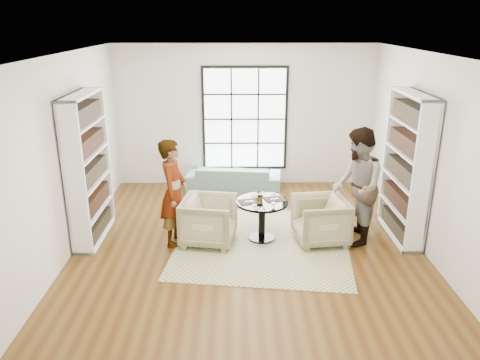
{
  "coord_description": "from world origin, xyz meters",
  "views": [
    {
      "loc": [
        -0.2,
        -6.85,
        3.48
      ],
      "look_at": [
        -0.13,
        0.4,
        0.96
      ],
      "focal_mm": 35.0,
      "sensor_mm": 36.0,
      "label": 1
    }
  ],
  "objects_px": {
    "wine_glass_left": "(255,197)",
    "flower_centerpiece": "(260,195)",
    "sofa": "(234,178)",
    "wine_glass_right": "(274,195)",
    "person_right": "(357,187)",
    "person_left": "(174,193)",
    "armchair_right": "(320,220)",
    "pedestal_table": "(262,211)",
    "armchair_left": "(209,220)"
  },
  "relations": [
    {
      "from": "pedestal_table",
      "to": "wine_glass_right",
      "type": "relative_size",
      "value": 4.47
    },
    {
      "from": "sofa",
      "to": "armchair_left",
      "type": "relative_size",
      "value": 2.32
    },
    {
      "from": "armchair_left",
      "to": "wine_glass_right",
      "type": "distance_m",
      "value": 1.13
    },
    {
      "from": "flower_centerpiece",
      "to": "armchair_left",
      "type": "bearing_deg",
      "value": -172.39
    },
    {
      "from": "wine_glass_right",
      "to": "flower_centerpiece",
      "type": "height_order",
      "value": "flower_centerpiece"
    },
    {
      "from": "sofa",
      "to": "wine_glass_left",
      "type": "height_order",
      "value": "wine_glass_left"
    },
    {
      "from": "flower_centerpiece",
      "to": "person_left",
      "type": "bearing_deg",
      "value": -175.4
    },
    {
      "from": "person_left",
      "to": "wine_glass_right",
      "type": "height_order",
      "value": "person_left"
    },
    {
      "from": "wine_glass_right",
      "to": "flower_centerpiece",
      "type": "relative_size",
      "value": 0.95
    },
    {
      "from": "armchair_left",
      "to": "flower_centerpiece",
      "type": "height_order",
      "value": "flower_centerpiece"
    },
    {
      "from": "armchair_right",
      "to": "wine_glass_left",
      "type": "bearing_deg",
      "value": -92.13
    },
    {
      "from": "person_left",
      "to": "wine_glass_left",
      "type": "xyz_separation_m",
      "value": [
        1.29,
        -0.08,
        -0.05
      ]
    },
    {
      "from": "sofa",
      "to": "armchair_left",
      "type": "bearing_deg",
      "value": 86.32
    },
    {
      "from": "sofa",
      "to": "wine_glass_right",
      "type": "relative_size",
      "value": 10.29
    },
    {
      "from": "sofa",
      "to": "person_left",
      "type": "bearing_deg",
      "value": 74.07
    },
    {
      "from": "wine_glass_left",
      "to": "wine_glass_right",
      "type": "relative_size",
      "value": 1.03
    },
    {
      "from": "sofa",
      "to": "flower_centerpiece",
      "type": "xyz_separation_m",
      "value": [
        0.44,
        -2.26,
        0.5
      ]
    },
    {
      "from": "person_right",
      "to": "flower_centerpiece",
      "type": "height_order",
      "value": "person_right"
    },
    {
      "from": "person_left",
      "to": "wine_glass_right",
      "type": "bearing_deg",
      "value": -82.48
    },
    {
      "from": "armchair_left",
      "to": "armchair_right",
      "type": "distance_m",
      "value": 1.81
    },
    {
      "from": "armchair_right",
      "to": "flower_centerpiece",
      "type": "xyz_separation_m",
      "value": [
        -0.98,
        0.11,
        0.4
      ]
    },
    {
      "from": "person_left",
      "to": "flower_centerpiece",
      "type": "distance_m",
      "value": 1.39
    },
    {
      "from": "armchair_left",
      "to": "person_left",
      "type": "distance_m",
      "value": 0.73
    },
    {
      "from": "person_right",
      "to": "wine_glass_left",
      "type": "height_order",
      "value": "person_right"
    },
    {
      "from": "sofa",
      "to": "armchair_left",
      "type": "distance_m",
      "value": 2.41
    },
    {
      "from": "armchair_right",
      "to": "armchair_left",
      "type": "bearing_deg",
      "value": -96.6
    },
    {
      "from": "flower_centerpiece",
      "to": "person_right",
      "type": "bearing_deg",
      "value": -4.04
    },
    {
      "from": "wine_glass_left",
      "to": "flower_centerpiece",
      "type": "height_order",
      "value": "flower_centerpiece"
    },
    {
      "from": "pedestal_table",
      "to": "wine_glass_left",
      "type": "height_order",
      "value": "wine_glass_left"
    },
    {
      "from": "wine_glass_left",
      "to": "person_left",
      "type": "bearing_deg",
      "value": 176.34
    },
    {
      "from": "flower_centerpiece",
      "to": "pedestal_table",
      "type": "bearing_deg",
      "value": -24.04
    },
    {
      "from": "armchair_left",
      "to": "pedestal_table",
      "type": "bearing_deg",
      "value": -74.44
    },
    {
      "from": "armchair_left",
      "to": "armchair_right",
      "type": "xyz_separation_m",
      "value": [
        1.81,
        0.0,
        -0.01
      ]
    },
    {
      "from": "armchair_right",
      "to": "flower_centerpiece",
      "type": "relative_size",
      "value": 4.12
    },
    {
      "from": "armchair_right",
      "to": "person_right",
      "type": "height_order",
      "value": "person_right"
    },
    {
      "from": "person_left",
      "to": "person_right",
      "type": "distance_m",
      "value": 2.91
    },
    {
      "from": "wine_glass_left",
      "to": "flower_centerpiece",
      "type": "relative_size",
      "value": 0.97
    },
    {
      "from": "flower_centerpiece",
      "to": "armchair_right",
      "type": "bearing_deg",
      "value": -6.31
    },
    {
      "from": "person_left",
      "to": "person_right",
      "type": "height_order",
      "value": "person_right"
    },
    {
      "from": "pedestal_table",
      "to": "wine_glass_left",
      "type": "xyz_separation_m",
      "value": [
        -0.13,
        -0.18,
        0.32
      ]
    },
    {
      "from": "armchair_left",
      "to": "person_right",
      "type": "xyz_separation_m",
      "value": [
        2.36,
        0.0,
        0.57
      ]
    },
    {
      "from": "armchair_right",
      "to": "wine_glass_left",
      "type": "relative_size",
      "value": 4.24
    },
    {
      "from": "flower_centerpiece",
      "to": "wine_glass_left",
      "type": "bearing_deg",
      "value": -116.13
    },
    {
      "from": "wine_glass_right",
      "to": "person_right",
      "type": "bearing_deg",
      "value": 0.56
    },
    {
      "from": "armchair_left",
      "to": "armchair_right",
      "type": "relative_size",
      "value": 1.02
    },
    {
      "from": "armchair_right",
      "to": "sofa",
      "type": "bearing_deg",
      "value": -155.94
    },
    {
      "from": "armchair_left",
      "to": "armchair_right",
      "type": "height_order",
      "value": "armchair_left"
    },
    {
      "from": "person_right",
      "to": "flower_centerpiece",
      "type": "xyz_separation_m",
      "value": [
        -1.53,
        0.11,
        -0.17
      ]
    },
    {
      "from": "person_right",
      "to": "wine_glass_right",
      "type": "distance_m",
      "value": 1.32
    },
    {
      "from": "armchair_left",
      "to": "person_left",
      "type": "height_order",
      "value": "person_left"
    }
  ]
}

